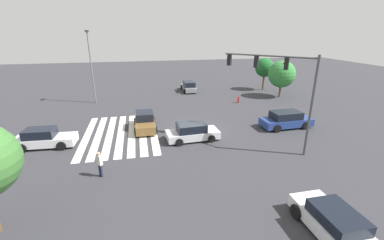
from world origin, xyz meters
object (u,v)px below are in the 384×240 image
car_0 (44,139)px  street_light_pole_a (91,61)px  tree_corner_a (282,74)px  fire_hydrant (238,99)px  car_2 (192,132)px  car_3 (333,223)px  tree_corner_c (265,68)px  car_1 (145,122)px  car_4 (286,120)px  traffic_signal_mast (281,80)px  car_5 (189,87)px  pedestrian (100,163)px

car_0 → street_light_pole_a: 13.76m
tree_corner_a → fire_hydrant: size_ratio=5.73×
car_2 → tree_corner_a: bearing=35.1°
car_3 → tree_corner_c: size_ratio=0.86×
car_1 → car_3: 16.90m
tree_corner_a → car_4: bearing=-27.2°
tree_corner_c → car_2: bearing=-41.8°
car_2 → tree_corner_a: tree_corner_a is taller
street_light_pole_a → car_0: bearing=-9.3°
fire_hydrant → car_2: bearing=-38.8°
car_0 → traffic_signal_mast: bearing=-9.3°
tree_corner_c → car_5: bearing=-97.2°
car_3 → car_2: bearing=18.1°
car_4 → tree_corner_a: 12.24m
car_3 → tree_corner_a: (-23.37, 10.79, 2.46)m
car_4 → pedestrian: bearing=-163.6°
pedestrian → tree_corner_c: 29.80m
car_3 → pedestrian: bearing=55.5°
car_5 → car_0: bearing=138.1°
car_2 → fire_hydrant: (-10.08, 8.11, -0.25)m
traffic_signal_mast → car_0: bearing=32.6°
tree_corner_a → fire_hydrant: tree_corner_a is taller
car_3 → tree_corner_a: tree_corner_a is taller
car_3 → car_5: car_5 is taller
car_0 → fire_hydrant: (-9.03, 19.77, -0.28)m
car_2 → tree_corner_a: (-11.69, 14.71, 2.46)m
car_0 → car_1: car_1 is taller
car_4 → car_5: 17.73m
pedestrian → tree_corner_a: tree_corner_a is taller
car_0 → car_3: 20.12m
street_light_pole_a → car_4: bearing=55.5°
street_light_pole_a → car_5: bearing=106.5°
car_0 → pedestrian: size_ratio=2.72×
car_0 → car_1: size_ratio=1.05×
car_2 → car_3: (11.68, 3.92, -0.00)m
car_4 → car_2: bearing=-176.0°
street_light_pole_a → car_1: bearing=28.8°
traffic_signal_mast → fire_hydrant: (-12.90, 2.17, -4.91)m
car_1 → tree_corner_a: (-8.32, 18.48, 2.42)m
tree_corner_a → fire_hydrant: (1.61, -6.61, -2.71)m
car_1 → car_3: (15.05, 7.69, -0.04)m
car_5 → tree_corner_a: (5.99, 11.49, 2.43)m
car_1 → tree_corner_c: size_ratio=0.91×
pedestrian → car_1: bearing=25.0°
car_4 → car_1: bearing=167.4°
tree_corner_c → fire_hydrant: tree_corner_c is taller
car_3 → car_0: bearing=50.3°
car_1 → pedestrian: 8.36m
pedestrian → car_2: bearing=-10.7°
traffic_signal_mast → car_4: size_ratio=1.49×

